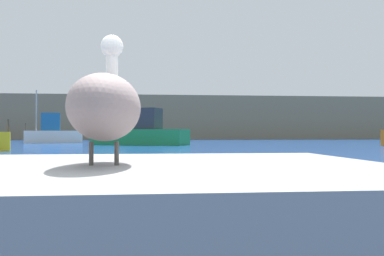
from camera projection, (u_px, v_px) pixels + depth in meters
hillside_backdrop at (143, 118)px, 64.21m from camera, size 140.00×10.89×5.93m
pier_dock at (105, 229)px, 2.93m from camera, size 3.85×2.82×0.84m
pelican at (105, 106)px, 2.95m from camera, size 0.52×1.31×0.93m
fishing_boat_white at (53, 133)px, 41.70m from camera, size 5.36×2.42×4.88m
fishing_boat_green at (141, 133)px, 35.25m from camera, size 7.92×5.45×4.68m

